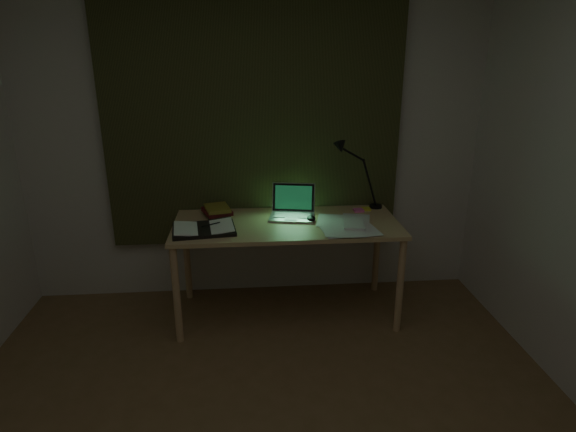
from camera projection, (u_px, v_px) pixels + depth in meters
name	position (u px, v px, depth m)	size (l,w,h in m)	color
wall_back	(254.00, 140.00, 3.64)	(3.50, 0.00, 2.50)	beige
curtain	(254.00, 113.00, 3.54)	(2.20, 0.06, 2.00)	#2D2F17
desk	(287.00, 269.00, 3.54)	(1.60, 0.70, 0.73)	tan
laptop	(292.00, 203.00, 3.47)	(0.32, 0.36, 0.23)	silver
open_textbook	(204.00, 229.00, 3.25)	(0.42, 0.30, 0.04)	white
book_stack	(218.00, 211.00, 3.53)	(0.18, 0.22, 0.09)	white
loose_papers	(346.00, 224.00, 3.35)	(0.32, 0.34, 0.02)	silver
mouse	(311.00, 218.00, 3.45)	(0.06, 0.10, 0.04)	black
sticky_yellow	(366.00, 209.00, 3.69)	(0.07, 0.07, 0.01)	yellow
sticky_pink	(359.00, 210.00, 3.66)	(0.07, 0.07, 0.02)	pink
desk_lamp	(378.00, 175.00, 3.66)	(0.35, 0.27, 0.53)	black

